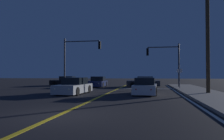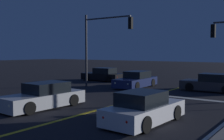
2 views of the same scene
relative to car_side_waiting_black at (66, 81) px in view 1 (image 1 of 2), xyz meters
name	(u,v)px [view 1 (image 1 of 2)]	position (x,y,z in m)	size (l,w,h in m)	color
ground_plane	(59,115)	(8.51, -21.78, -0.58)	(160.00, 160.00, 0.00)	black
sidewalk_right	(208,95)	(16.27, -12.76, -0.51)	(3.20, 32.44, 0.15)	gray
lane_line_center	(106,94)	(8.51, -12.76, -0.58)	(0.20, 30.64, 0.01)	gold
lane_line_edge_right	(182,95)	(14.42, -12.76, -0.58)	(0.16, 30.64, 0.01)	silver
stop_bar	(146,89)	(11.59, -5.25, -0.58)	(6.16, 0.50, 0.01)	silver
car_side_waiting_black	(66,81)	(0.00, 0.00, 0.00)	(4.37, 2.10, 1.34)	black
car_mid_block_silver	(74,87)	(5.81, -12.62, 0.00)	(2.03, 4.67, 1.34)	#B2B5BA
car_following_oncoming_navy	(98,82)	(5.35, -2.37, 0.00)	(2.10, 4.70, 1.34)	navy
car_parked_curb_charcoal	(144,82)	(11.22, -1.16, 0.00)	(4.32, 2.02, 1.34)	#2D2D33
car_distant_tail_white	(145,87)	(11.66, -12.22, 0.00)	(1.97, 4.22, 1.34)	silver
traffic_signal_near_right	(166,58)	(14.01, -2.95, 2.99)	(3.94, 0.28, 5.33)	#38383D
traffic_signal_far_left	(77,54)	(3.21, -4.35, 3.52)	(4.71, 0.28, 6.10)	#38383D
utility_pole_right	(208,26)	(16.57, -11.62, 4.84)	(1.72, 0.30, 10.46)	#4C3823
street_sign_corner	(180,75)	(15.17, -5.75, 0.94)	(0.56, 0.06, 2.25)	slate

